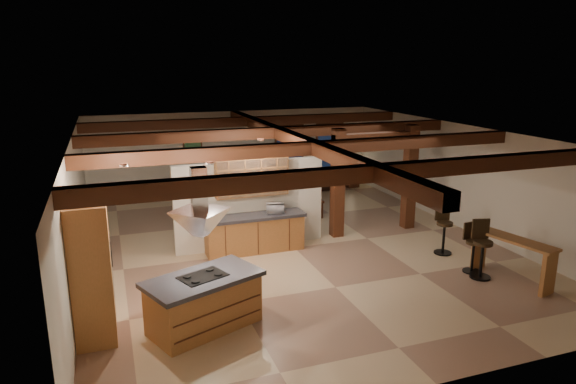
# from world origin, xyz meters

# --- Properties ---
(ground) EXTENTS (12.00, 12.00, 0.00)m
(ground) POSITION_xyz_m (0.00, 0.00, 0.00)
(ground) COLOR #CAB086
(ground) RESTS_ON ground
(room_walls) EXTENTS (12.00, 12.00, 12.00)m
(room_walls) POSITION_xyz_m (0.00, 0.00, 1.78)
(room_walls) COLOR beige
(room_walls) RESTS_ON ground
(ceiling_beams) EXTENTS (10.00, 12.00, 0.28)m
(ceiling_beams) POSITION_xyz_m (0.00, 0.00, 2.76)
(ceiling_beams) COLOR #402210
(ceiling_beams) RESTS_ON room_walls
(timber_posts) EXTENTS (2.50, 0.30, 2.90)m
(timber_posts) POSITION_xyz_m (2.50, 0.50, 1.76)
(timber_posts) COLOR #402210
(timber_posts) RESTS_ON ground
(partition_wall) EXTENTS (3.80, 0.18, 2.20)m
(partition_wall) POSITION_xyz_m (-1.00, 0.50, 1.10)
(partition_wall) COLOR beige
(partition_wall) RESTS_ON ground
(pantry_cabinet) EXTENTS (0.67, 1.60, 2.40)m
(pantry_cabinet) POSITION_xyz_m (-4.67, -2.60, 1.20)
(pantry_cabinet) COLOR #A06033
(pantry_cabinet) RESTS_ON ground
(back_counter) EXTENTS (2.50, 0.66, 0.94)m
(back_counter) POSITION_xyz_m (-1.00, 0.11, 0.48)
(back_counter) COLOR #A06033
(back_counter) RESTS_ON ground
(upper_display_cabinet) EXTENTS (1.80, 0.36, 0.95)m
(upper_display_cabinet) POSITION_xyz_m (-1.00, 0.31, 1.85)
(upper_display_cabinet) COLOR #A06033
(upper_display_cabinet) RESTS_ON partition_wall
(range_hood) EXTENTS (1.10, 1.10, 1.40)m
(range_hood) POSITION_xyz_m (-2.88, -3.22, 1.78)
(range_hood) COLOR silver
(range_hood) RESTS_ON room_walls
(back_windows) EXTENTS (2.70, 0.07, 1.70)m
(back_windows) POSITION_xyz_m (2.80, 5.93, 1.50)
(back_windows) COLOR #402210
(back_windows) RESTS_ON room_walls
(framed_art) EXTENTS (0.65, 0.05, 0.85)m
(framed_art) POSITION_xyz_m (-1.50, 5.94, 1.70)
(framed_art) COLOR #402210
(framed_art) RESTS_ON room_walls
(recessed_cans) EXTENTS (3.16, 2.46, 0.03)m
(recessed_cans) POSITION_xyz_m (-2.53, -1.93, 2.87)
(recessed_cans) COLOR silver
(recessed_cans) RESTS_ON room_walls
(kitchen_island) EXTENTS (2.24, 1.73, 0.99)m
(kitchen_island) POSITION_xyz_m (-2.88, -3.22, 0.50)
(kitchen_island) COLOR #A06033
(kitchen_island) RESTS_ON ground
(dining_table) EXTENTS (2.10, 1.25, 0.71)m
(dining_table) POSITION_xyz_m (0.66, 3.01, 0.36)
(dining_table) COLOR #3E1C0F
(dining_table) RESTS_ON ground
(sofa) EXTENTS (2.08, 0.84, 0.60)m
(sofa) POSITION_xyz_m (2.42, 5.50, 0.30)
(sofa) COLOR black
(sofa) RESTS_ON ground
(microwave) EXTENTS (0.47, 0.37, 0.23)m
(microwave) POSITION_xyz_m (-0.46, 0.11, 1.06)
(microwave) COLOR silver
(microwave) RESTS_ON back_counter
(bar_counter) EXTENTS (0.86, 1.89, 0.96)m
(bar_counter) POSITION_xyz_m (3.67, -3.43, 0.65)
(bar_counter) COLOR #A06033
(bar_counter) RESTS_ON ground
(side_table) EXTENTS (0.49, 0.49, 0.56)m
(side_table) POSITION_xyz_m (4.27, 5.37, 0.28)
(side_table) COLOR #402210
(side_table) RESTS_ON ground
(table_lamp) EXTENTS (0.30, 0.30, 0.35)m
(table_lamp) POSITION_xyz_m (4.27, 5.37, 0.81)
(table_lamp) COLOR black
(table_lamp) RESTS_ON side_table
(bar_stool_a) EXTENTS (0.46, 0.48, 1.28)m
(bar_stool_a) POSITION_xyz_m (3.18, -3.05, 0.65)
(bar_stool_a) COLOR black
(bar_stool_a) RESTS_ON ground
(bar_stool_b) EXTENTS (0.39, 0.39, 1.12)m
(bar_stool_b) POSITION_xyz_m (3.20, -2.73, 0.57)
(bar_stool_b) COLOR black
(bar_stool_b) RESTS_ON ground
(bar_stool_c) EXTENTS (0.44, 0.45, 1.22)m
(bar_stool_c) POSITION_xyz_m (3.30, -1.55, 0.62)
(bar_stool_c) COLOR black
(bar_stool_c) RESTS_ON ground
(dining_chairs) EXTENTS (2.10, 2.10, 1.33)m
(dining_chairs) POSITION_xyz_m (0.66, 3.01, 0.68)
(dining_chairs) COLOR #402210
(dining_chairs) RESTS_ON ground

